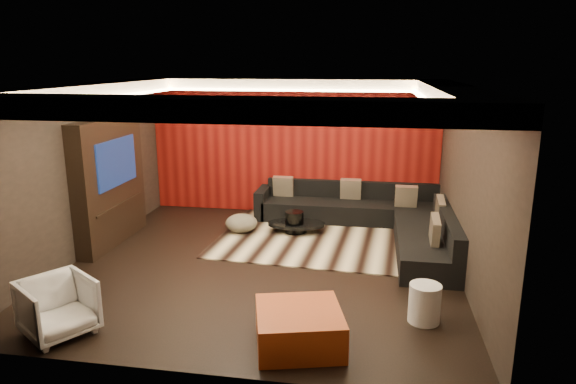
% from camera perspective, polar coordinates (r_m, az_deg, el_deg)
% --- Properties ---
extents(floor, '(6.00, 6.00, 0.02)m').
position_cam_1_polar(floor, '(8.25, -2.77, -8.09)').
color(floor, black).
rests_on(floor, ground).
extents(ceiling, '(6.00, 6.00, 0.02)m').
position_cam_1_polar(ceiling, '(7.64, -3.03, 11.88)').
color(ceiling, silver).
rests_on(ceiling, ground).
extents(wall_back, '(6.00, 0.02, 2.80)m').
position_cam_1_polar(wall_back, '(10.73, 0.56, 5.02)').
color(wall_back, black).
rests_on(wall_back, ground).
extents(wall_left, '(0.02, 6.00, 2.80)m').
position_cam_1_polar(wall_left, '(8.96, -22.07, 2.10)').
color(wall_left, black).
rests_on(wall_left, ground).
extents(wall_right, '(0.02, 6.00, 2.80)m').
position_cam_1_polar(wall_right, '(7.77, 19.35, 0.61)').
color(wall_right, black).
rests_on(wall_right, ground).
extents(red_feature_wall, '(5.98, 0.05, 2.78)m').
position_cam_1_polar(red_feature_wall, '(10.69, 0.52, 4.98)').
color(red_feature_wall, '#6B0C0A').
rests_on(red_feature_wall, ground).
extents(soffit_back, '(6.00, 0.60, 0.22)m').
position_cam_1_polar(soffit_back, '(10.29, 0.30, 11.84)').
color(soffit_back, silver).
rests_on(soffit_back, ground).
extents(soffit_front, '(6.00, 0.60, 0.22)m').
position_cam_1_polar(soffit_front, '(5.05, -9.74, 9.10)').
color(soffit_front, silver).
rests_on(soffit_front, ground).
extents(soffit_left, '(0.60, 4.80, 0.22)m').
position_cam_1_polar(soffit_left, '(8.64, -21.09, 10.44)').
color(soffit_left, silver).
rests_on(soffit_left, ground).
extents(soffit_right, '(0.60, 4.80, 0.22)m').
position_cam_1_polar(soffit_right, '(7.54, 17.80, 10.28)').
color(soffit_right, silver).
rests_on(soffit_right, ground).
extents(cove_back, '(4.80, 0.08, 0.04)m').
position_cam_1_polar(cove_back, '(9.96, -0.02, 11.24)').
color(cove_back, '#FFD899').
rests_on(cove_back, ground).
extents(cove_front, '(4.80, 0.08, 0.04)m').
position_cam_1_polar(cove_front, '(5.38, -8.51, 8.49)').
color(cove_front, '#FFD899').
rests_on(cove_front, ground).
extents(cove_left, '(0.08, 4.80, 0.04)m').
position_cam_1_polar(cove_left, '(8.48, -19.03, 9.95)').
color(cove_left, '#FFD899').
rests_on(cove_left, ground).
extents(cove_right, '(0.08, 4.80, 0.04)m').
position_cam_1_polar(cove_right, '(7.50, 15.15, 9.76)').
color(cove_right, '#FFD899').
rests_on(cove_right, ground).
extents(tv_surround, '(0.30, 2.00, 2.20)m').
position_cam_1_polar(tv_surround, '(9.44, -19.21, 1.08)').
color(tv_surround, black).
rests_on(tv_surround, ground).
extents(tv_screen, '(0.04, 1.30, 0.80)m').
position_cam_1_polar(tv_screen, '(9.30, -18.51, 3.14)').
color(tv_screen, black).
rests_on(tv_screen, ground).
extents(tv_shelf, '(0.04, 1.60, 0.04)m').
position_cam_1_polar(tv_shelf, '(9.46, -18.16, -1.31)').
color(tv_shelf, black).
rests_on(tv_shelf, ground).
extents(rug, '(4.19, 3.26, 0.02)m').
position_cam_1_polar(rug, '(9.42, 4.85, -5.09)').
color(rug, beige).
rests_on(rug, floor).
extents(coffee_table, '(1.15, 1.15, 0.18)m').
position_cam_1_polar(coffee_table, '(9.66, 0.93, -3.93)').
color(coffee_table, black).
rests_on(coffee_table, rug).
extents(drum_stool, '(0.43, 0.43, 0.41)m').
position_cam_1_polar(drum_stool, '(9.58, 0.70, -3.37)').
color(drum_stool, black).
rests_on(drum_stool, rug).
extents(striped_pouf, '(0.65, 0.65, 0.33)m').
position_cam_1_polar(striped_pouf, '(9.69, -5.19, -3.46)').
color(striped_pouf, '#C0B495').
rests_on(striped_pouf, rug).
extents(white_side_table, '(0.51, 0.51, 0.49)m').
position_cam_1_polar(white_side_table, '(6.67, 14.93, -11.86)').
color(white_side_table, white).
rests_on(white_side_table, floor).
extents(orange_ottoman, '(1.16, 1.16, 0.42)m').
position_cam_1_polar(orange_ottoman, '(6.00, 1.23, -14.81)').
color(orange_ottoman, '#A63B15').
rests_on(orange_ottoman, floor).
extents(armchair, '(1.04, 1.04, 0.69)m').
position_cam_1_polar(armchair, '(6.70, -24.20, -11.59)').
color(armchair, silver).
rests_on(armchair, floor).
extents(sectional_sofa, '(3.65, 3.50, 0.75)m').
position_cam_1_polar(sectional_sofa, '(9.75, 9.61, -3.02)').
color(sectional_sofa, black).
rests_on(sectional_sofa, floor).
extents(throw_pillows, '(3.27, 2.79, 0.50)m').
position_cam_1_polar(throw_pillows, '(9.68, 9.93, -0.95)').
color(throw_pillows, tan).
rests_on(throw_pillows, sectional_sofa).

